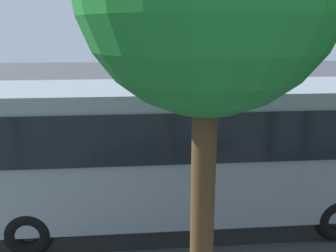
% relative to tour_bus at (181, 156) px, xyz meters
% --- Properties ---
extents(ground_plane, '(80.00, 80.00, 0.00)m').
position_rel_tour_bus_xyz_m(ground_plane, '(-1.45, -5.16, -1.64)').
color(ground_plane, '#424247').
extents(tour_bus, '(9.23, 2.72, 3.25)m').
position_rel_tour_bus_xyz_m(tour_bus, '(0.00, 0.00, 0.00)').
color(tour_bus, '#8C939E').
rests_on(tour_bus, ground_plane).
extents(spectator_far_left, '(0.58, 0.36, 1.79)m').
position_rel_tour_bus_xyz_m(spectator_far_left, '(-1.28, -2.77, -0.57)').
color(spectator_far_left, '#473823').
rests_on(spectator_far_left, ground_plane).
extents(spectator_left, '(0.58, 0.34, 1.68)m').
position_rel_tour_bus_xyz_m(spectator_left, '(-0.24, -2.73, -0.65)').
color(spectator_left, black).
rests_on(spectator_left, ground_plane).
extents(spectator_centre, '(0.57, 0.38, 1.76)m').
position_rel_tour_bus_xyz_m(spectator_centre, '(0.89, -2.81, -0.60)').
color(spectator_centre, black).
rests_on(spectator_centre, ground_plane).
extents(spectator_right, '(0.57, 0.39, 1.75)m').
position_rel_tour_bus_xyz_m(spectator_right, '(2.03, -2.68, -0.60)').
color(spectator_right, black).
rests_on(spectator_right, ground_plane).
extents(parked_motorcycle_silver, '(2.05, 0.58, 0.99)m').
position_rel_tour_bus_xyz_m(parked_motorcycle_silver, '(-1.97, -2.05, -1.16)').
color(parked_motorcycle_silver, black).
rests_on(parked_motorcycle_silver, ground_plane).
extents(stunt_motorcycle, '(1.90, 0.63, 1.86)m').
position_rel_tour_bus_xyz_m(stunt_motorcycle, '(-0.37, -7.63, -0.59)').
color(stunt_motorcycle, black).
rests_on(stunt_motorcycle, ground_plane).
extents(bay_line_a, '(0.23, 4.64, 0.01)m').
position_rel_tour_bus_xyz_m(bay_line_a, '(-4.19, -5.99, -1.64)').
color(bay_line_a, white).
rests_on(bay_line_a, ground_plane).
extents(bay_line_b, '(0.22, 4.41, 0.01)m').
position_rel_tour_bus_xyz_m(bay_line_b, '(-1.21, -5.99, -1.64)').
color(bay_line_b, white).
rests_on(bay_line_b, ground_plane).
extents(bay_line_c, '(0.20, 3.83, 0.01)m').
position_rel_tour_bus_xyz_m(bay_line_c, '(1.76, -5.99, -1.64)').
color(bay_line_c, white).
rests_on(bay_line_c, ground_plane).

